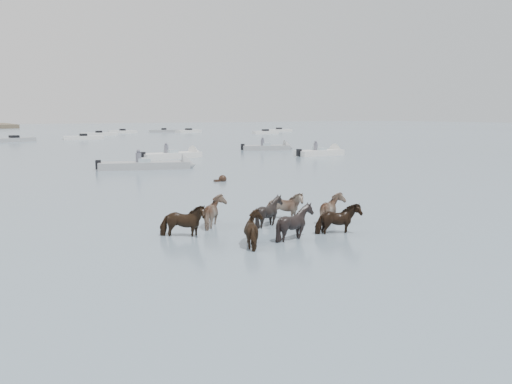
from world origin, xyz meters
TOP-DOWN VIEW (x-y plane):
  - ground at (0.00, 0.00)m, footprint 400.00×400.00m
  - pony_herd at (-1.26, 1.52)m, footprint 6.71×4.28m
  - swimming_pony at (3.24, 13.34)m, footprint 0.72×0.44m
  - motorboat_b at (2.71, 21.59)m, footprint 6.55×3.58m
  - motorboat_c at (7.52, 28.94)m, footprint 5.78×2.24m
  - motorboat_d at (19.90, 24.99)m, footprint 5.15×1.73m
  - motorboat_e at (19.78, 33.29)m, footprint 5.48×3.32m
  - distant_flotilla at (1.33, 77.04)m, footprint 107.14×27.10m

SIDE VIEW (x-z plane):
  - ground at x=0.00m, z-range 0.00..0.00m
  - swimming_pony at x=3.24m, z-range -0.12..0.32m
  - motorboat_b at x=2.71m, z-range -0.74..1.18m
  - motorboat_c at x=7.52m, z-range -0.73..1.19m
  - motorboat_e at x=19.78m, z-range -0.73..1.19m
  - motorboat_d at x=19.90m, z-range -0.73..1.19m
  - distant_flotilla at x=1.33m, z-range -0.21..0.72m
  - pony_herd at x=-1.26m, z-range -0.25..1.02m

